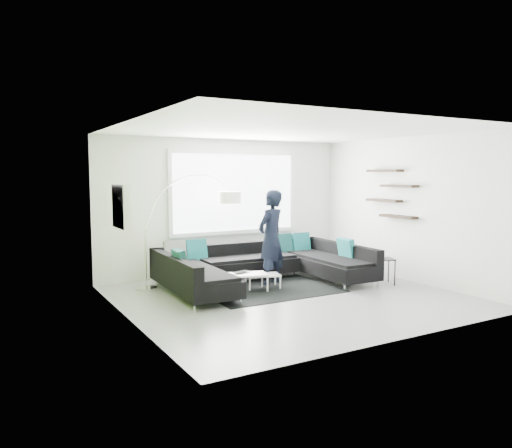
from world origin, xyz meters
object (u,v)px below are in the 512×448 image
(coffee_table, at_px, (255,281))
(arc_lamp, at_px, (145,232))
(sectional_sofa, at_px, (265,267))
(person, at_px, (271,237))
(laptop, at_px, (243,273))
(side_table, at_px, (383,271))

(coffee_table, relative_size, arc_lamp, 0.46)
(coffee_table, xyz_separation_m, arc_lamp, (-1.70, 0.98, 0.88))
(sectional_sofa, bearing_deg, coffee_table, -148.97)
(coffee_table, bearing_deg, person, 41.42)
(coffee_table, height_order, arc_lamp, arc_lamp)
(arc_lamp, bearing_deg, coffee_table, -26.25)
(arc_lamp, relative_size, laptop, 5.47)
(person, bearing_deg, sectional_sofa, -7.11)
(sectional_sofa, bearing_deg, person, 17.87)
(sectional_sofa, relative_size, arc_lamp, 1.82)
(arc_lamp, height_order, laptop, arc_lamp)
(arc_lamp, distance_m, laptop, 1.90)
(coffee_table, xyz_separation_m, person, (0.49, 0.24, 0.74))
(sectional_sofa, xyz_separation_m, laptop, (-0.55, -0.15, -0.03))
(sectional_sofa, relative_size, coffee_table, 3.98)
(side_table, bearing_deg, person, 150.27)
(side_table, xyz_separation_m, laptop, (-2.55, 0.87, 0.08))
(sectional_sofa, distance_m, arc_lamp, 2.29)
(arc_lamp, bearing_deg, sectional_sofa, -17.41)
(sectional_sofa, relative_size, laptop, 9.98)
(coffee_table, relative_size, laptop, 2.51)
(side_table, bearing_deg, sectional_sofa, 153.19)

